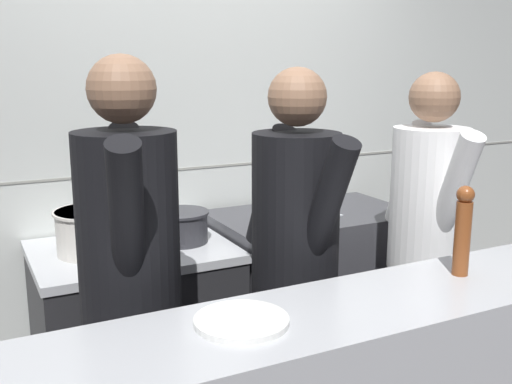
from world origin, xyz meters
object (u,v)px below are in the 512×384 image
object	(u,v)px
oven_range	(136,332)
pepper_mill	(463,229)
chef_sous	(295,259)
plated_dish_main	(241,321)
chef_line	(426,236)
mixing_bowl_steel	(283,210)
chef_head_cook	(130,278)
stock_pot	(93,230)
sauce_pot	(180,226)
chefs_knife	(310,220)

from	to	relation	value
oven_range	pepper_mill	world-z (taller)	pepper_mill
chef_sous	oven_range	bearing A→B (deg)	122.88
plated_dish_main	chef_sous	size ratio (longest dim) A/B	0.16
chef_line	mixing_bowl_steel	bearing A→B (deg)	133.52
chef_line	chef_head_cook	bearing A→B (deg)	-165.20
stock_pot	sauce_pot	bearing A→B (deg)	-3.05
oven_range	chef_head_cook	size ratio (longest dim) A/B	0.52
stock_pot	chef_line	xyz separation A→B (m)	(1.37, -0.66, -0.04)
stock_pot	chef_head_cook	size ratio (longest dim) A/B	0.20
plated_dish_main	chef_head_cook	world-z (taller)	chef_head_cook
plated_dish_main	chefs_knife	bearing A→B (deg)	49.97
plated_dish_main	chef_head_cook	distance (m)	0.56
oven_range	chef_line	bearing A→B (deg)	-28.80
sauce_pot	pepper_mill	bearing A→B (deg)	-61.62
mixing_bowl_steel	sauce_pot	bearing A→B (deg)	-177.93
oven_range	mixing_bowl_steel	xyz separation A→B (m)	(0.82, 0.00, 0.52)
stock_pot	mixing_bowl_steel	world-z (taller)	stock_pot
chefs_knife	plated_dish_main	bearing A→B (deg)	-130.03
chefs_knife	pepper_mill	xyz separation A→B (m)	(-0.03, -1.05, 0.22)
stock_pot	plated_dish_main	size ratio (longest dim) A/B	1.24
plated_dish_main	pepper_mill	size ratio (longest dim) A/B	0.86
stock_pot	sauce_pot	distance (m)	0.41
stock_pot	pepper_mill	size ratio (longest dim) A/B	1.06
plated_dish_main	pepper_mill	world-z (taller)	pepper_mill
mixing_bowl_steel	chef_sous	bearing A→B (deg)	-116.03
oven_range	mixing_bowl_steel	size ratio (longest dim) A/B	3.23
mixing_bowl_steel	plated_dish_main	distance (m)	1.47
mixing_bowl_steel	pepper_mill	bearing A→B (deg)	-87.55
sauce_pot	chef_line	world-z (taller)	chef_line
oven_range	mixing_bowl_steel	distance (m)	0.97
pepper_mill	chef_line	xyz separation A→B (m)	(0.33, 0.53, -0.21)
pepper_mill	chef_line	distance (m)	0.66
chef_head_cook	chef_line	xyz separation A→B (m)	(1.39, 0.03, -0.04)
chefs_knife	chef_sous	xyz separation A→B (m)	(-0.42, -0.57, 0.02)
stock_pot	chef_line	distance (m)	1.53
mixing_bowl_steel	chef_sous	world-z (taller)	chef_sous
stock_pot	pepper_mill	bearing A→B (deg)	-48.81
sauce_pot	mixing_bowl_steel	distance (m)	0.58
mixing_bowl_steel	chef_line	xyz separation A→B (m)	(0.38, -0.66, -0.02)
plated_dish_main	pepper_mill	distance (m)	0.89
stock_pot	chefs_knife	size ratio (longest dim) A/B	0.96
oven_range	plated_dish_main	distance (m)	1.33
sauce_pot	chef_head_cook	xyz separation A→B (m)	(-0.43, -0.67, 0.03)
chef_sous	stock_pot	bearing A→B (deg)	131.37
oven_range	chef_sous	bearing A→B (deg)	-56.27
plated_dish_main	chef_sous	xyz separation A→B (m)	(0.48, 0.50, -0.04)
chefs_knife	plated_dish_main	xyz separation A→B (m)	(-0.90, -1.07, 0.06)
oven_range	sauce_pot	world-z (taller)	sauce_pot
plated_dish_main	chef_head_cook	bearing A→B (deg)	109.45
mixing_bowl_steel	chef_head_cook	distance (m)	1.22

